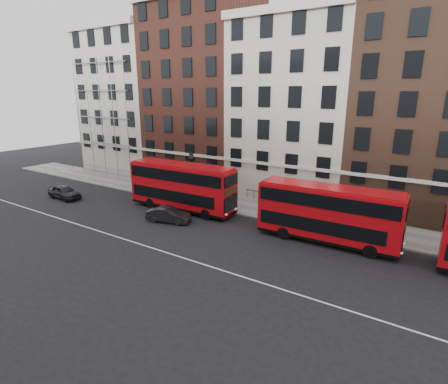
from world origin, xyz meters
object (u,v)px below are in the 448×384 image
Objects in this scene: bus_b at (182,186)px; car_rear at (64,192)px; bus_c at (327,213)px; car_front at (168,215)px.

bus_b is 2.56× the size of car_rear.
bus_c is 2.66× the size of car_front.
car_front is at bearing -73.52° from bus_b.
bus_c is at bearing -2.12° from bus_b.
car_rear is (-27.65, -4.05, -1.66)m from bus_c.
car_rear is 14.45m from car_front.
bus_b is 1.04× the size of bus_c.
bus_b is 14.04m from car_rear.
car_rear is (-13.32, -4.05, -1.75)m from bus_b.
bus_b is 3.92m from car_front.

